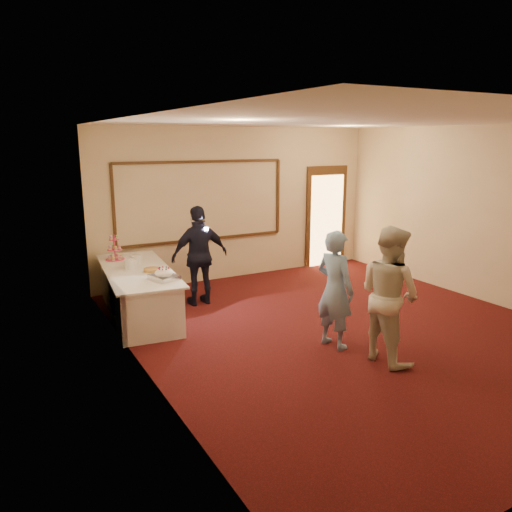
{
  "coord_description": "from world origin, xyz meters",
  "views": [
    {
      "loc": [
        -4.52,
        -5.43,
        2.74
      ],
      "look_at": [
        -1.22,
        0.57,
        1.15
      ],
      "focal_mm": 35.0,
      "sensor_mm": 36.0,
      "label": 1
    }
  ],
  "objects_px": {
    "guest": "(200,256)",
    "tart": "(152,270)",
    "plate_stack_a": "(130,264)",
    "buffet_table": "(139,292)",
    "pavlova_tray": "(164,274)",
    "plate_stack_b": "(136,259)",
    "cupcake_stand": "(115,250)",
    "man": "(335,289)",
    "woman": "(389,294)"
  },
  "relations": [
    {
      "from": "guest",
      "to": "tart",
      "type": "bearing_deg",
      "value": 21.46
    },
    {
      "from": "plate_stack_a",
      "to": "buffet_table",
      "type": "bearing_deg",
      "value": -46.78
    },
    {
      "from": "plate_stack_a",
      "to": "pavlova_tray",
      "type": "bearing_deg",
      "value": -72.8
    },
    {
      "from": "pavlova_tray",
      "to": "plate_stack_b",
      "type": "distance_m",
      "value": 1.11
    },
    {
      "from": "cupcake_stand",
      "to": "plate_stack_a",
      "type": "bearing_deg",
      "value": -84.61
    },
    {
      "from": "man",
      "to": "guest",
      "type": "height_order",
      "value": "guest"
    },
    {
      "from": "buffet_table",
      "to": "cupcake_stand",
      "type": "bearing_deg",
      "value": 100.55
    },
    {
      "from": "buffet_table",
      "to": "man",
      "type": "height_order",
      "value": "man"
    },
    {
      "from": "plate_stack_a",
      "to": "plate_stack_b",
      "type": "bearing_deg",
      "value": 57.87
    },
    {
      "from": "man",
      "to": "woman",
      "type": "xyz_separation_m",
      "value": [
        0.33,
        -0.67,
        0.07
      ]
    },
    {
      "from": "tart",
      "to": "man",
      "type": "bearing_deg",
      "value": -49.95
    },
    {
      "from": "buffet_table",
      "to": "tart",
      "type": "xyz_separation_m",
      "value": [
        0.15,
        -0.28,
        0.41
      ]
    },
    {
      "from": "pavlova_tray",
      "to": "cupcake_stand",
      "type": "distance_m",
      "value": 1.6
    },
    {
      "from": "pavlova_tray",
      "to": "plate_stack_a",
      "type": "relative_size",
      "value": 2.66
    },
    {
      "from": "man",
      "to": "plate_stack_a",
      "type": "bearing_deg",
      "value": 26.48
    },
    {
      "from": "pavlova_tray",
      "to": "tart",
      "type": "bearing_deg",
      "value": 93.83
    },
    {
      "from": "cupcake_stand",
      "to": "plate_stack_b",
      "type": "xyz_separation_m",
      "value": [
        0.23,
        -0.45,
        -0.1
      ]
    },
    {
      "from": "buffet_table",
      "to": "guest",
      "type": "height_order",
      "value": "guest"
    },
    {
      "from": "man",
      "to": "buffet_table",
      "type": "bearing_deg",
      "value": 26.32
    },
    {
      "from": "man",
      "to": "pavlova_tray",
      "type": "bearing_deg",
      "value": 34.16
    },
    {
      "from": "buffet_table",
      "to": "pavlova_tray",
      "type": "relative_size",
      "value": 5.52
    },
    {
      "from": "pavlova_tray",
      "to": "man",
      "type": "height_order",
      "value": "man"
    },
    {
      "from": "buffet_table",
      "to": "pavlova_tray",
      "type": "xyz_separation_m",
      "value": [
        0.18,
        -0.76,
        0.45
      ]
    },
    {
      "from": "plate_stack_b",
      "to": "man",
      "type": "xyz_separation_m",
      "value": [
        1.9,
        -2.81,
        -0.04
      ]
    },
    {
      "from": "man",
      "to": "guest",
      "type": "bearing_deg",
      "value": 6.62
    },
    {
      "from": "plate_stack_b",
      "to": "guest",
      "type": "height_order",
      "value": "guest"
    },
    {
      "from": "plate_stack_b",
      "to": "woman",
      "type": "distance_m",
      "value": 4.13
    },
    {
      "from": "plate_stack_b",
      "to": "tart",
      "type": "height_order",
      "value": "plate_stack_b"
    },
    {
      "from": "cupcake_stand",
      "to": "buffet_table",
      "type": "bearing_deg",
      "value": -79.45
    },
    {
      "from": "tart",
      "to": "man",
      "type": "distance_m",
      "value": 2.84
    },
    {
      "from": "cupcake_stand",
      "to": "tart",
      "type": "bearing_deg",
      "value": -74.59
    },
    {
      "from": "buffet_table",
      "to": "man",
      "type": "bearing_deg",
      "value": -51.18
    },
    {
      "from": "guest",
      "to": "plate_stack_a",
      "type": "bearing_deg",
      "value": 0.12
    },
    {
      "from": "cupcake_stand",
      "to": "tart",
      "type": "height_order",
      "value": "cupcake_stand"
    },
    {
      "from": "pavlova_tray",
      "to": "man",
      "type": "xyz_separation_m",
      "value": [
        1.8,
        -1.7,
        -0.04
      ]
    },
    {
      "from": "woman",
      "to": "guest",
      "type": "bearing_deg",
      "value": 18.24
    },
    {
      "from": "plate_stack_a",
      "to": "man",
      "type": "height_order",
      "value": "man"
    },
    {
      "from": "tart",
      "to": "woman",
      "type": "relative_size",
      "value": 0.17
    },
    {
      "from": "tart",
      "to": "guest",
      "type": "bearing_deg",
      "value": 21.32
    },
    {
      "from": "pavlova_tray",
      "to": "buffet_table",
      "type": "bearing_deg",
      "value": 103.38
    },
    {
      "from": "pavlova_tray",
      "to": "cupcake_stand",
      "type": "xyz_separation_m",
      "value": [
        -0.33,
        1.56,
        0.1
      ]
    },
    {
      "from": "buffet_table",
      "to": "plate_stack_a",
      "type": "bearing_deg",
      "value": 133.22
    },
    {
      "from": "buffet_table",
      "to": "woman",
      "type": "height_order",
      "value": "woman"
    },
    {
      "from": "plate_stack_a",
      "to": "guest",
      "type": "bearing_deg",
      "value": -0.02
    },
    {
      "from": "buffet_table",
      "to": "tart",
      "type": "bearing_deg",
      "value": -62.18
    },
    {
      "from": "buffet_table",
      "to": "plate_stack_b",
      "type": "bearing_deg",
      "value": 76.74
    },
    {
      "from": "pavlova_tray",
      "to": "plate_stack_b",
      "type": "relative_size",
      "value": 2.74
    },
    {
      "from": "tart",
      "to": "woman",
      "type": "height_order",
      "value": "woman"
    },
    {
      "from": "plate_stack_a",
      "to": "woman",
      "type": "xyz_separation_m",
      "value": [
        2.39,
        -3.21,
        0.02
      ]
    },
    {
      "from": "buffet_table",
      "to": "woman",
      "type": "xyz_separation_m",
      "value": [
        2.31,
        -3.13,
        0.48
      ]
    }
  ]
}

